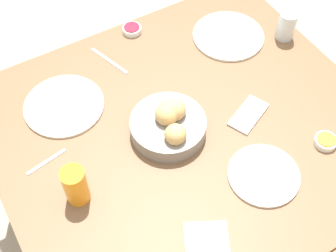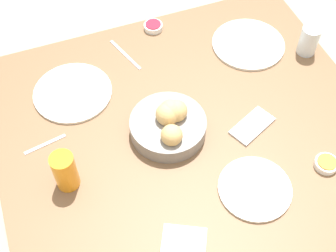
# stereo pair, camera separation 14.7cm
# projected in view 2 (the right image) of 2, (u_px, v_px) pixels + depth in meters

# --- Properties ---
(ground_plane) EXTENTS (10.00, 10.00, 0.00)m
(ground_plane) POSITION_uv_depth(u_px,v_px,m) (183.00, 225.00, 2.08)
(ground_plane) COLOR #A89E89
(dining_table) EXTENTS (1.21, 1.09, 0.72)m
(dining_table) POSITION_uv_depth(u_px,v_px,m) (187.00, 145.00, 1.57)
(dining_table) COLOR brown
(dining_table) RESTS_ON ground_plane
(bread_basket) EXTENTS (0.24, 0.24, 0.12)m
(bread_basket) POSITION_uv_depth(u_px,v_px,m) (169.00, 123.00, 1.46)
(bread_basket) COLOR gray
(bread_basket) RESTS_ON dining_table
(plate_near_left) EXTENTS (0.27, 0.27, 0.01)m
(plate_near_left) POSITION_uv_depth(u_px,v_px,m) (248.00, 44.00, 1.72)
(plate_near_left) COLOR silver
(plate_near_left) RESTS_ON dining_table
(plate_near_right) EXTENTS (0.27, 0.27, 0.01)m
(plate_near_right) POSITION_uv_depth(u_px,v_px,m) (73.00, 93.00, 1.58)
(plate_near_right) COLOR silver
(plate_near_right) RESTS_ON dining_table
(plate_far_center) EXTENTS (0.22, 0.22, 0.01)m
(plate_far_center) POSITION_uv_depth(u_px,v_px,m) (255.00, 189.00, 1.37)
(plate_far_center) COLOR silver
(plate_far_center) RESTS_ON dining_table
(juice_glass) EXTENTS (0.07, 0.07, 0.13)m
(juice_glass) POSITION_uv_depth(u_px,v_px,m) (65.00, 171.00, 1.33)
(juice_glass) COLOR orange
(juice_glass) RESTS_ON dining_table
(water_tumbler) EXTENTS (0.07, 0.07, 0.11)m
(water_tumbler) POSITION_uv_depth(u_px,v_px,m) (309.00, 40.00, 1.66)
(water_tumbler) COLOR silver
(water_tumbler) RESTS_ON dining_table
(jam_bowl_berry) EXTENTS (0.07, 0.07, 0.02)m
(jam_bowl_berry) POSITION_uv_depth(u_px,v_px,m) (153.00, 26.00, 1.77)
(jam_bowl_berry) COLOR white
(jam_bowl_berry) RESTS_ON dining_table
(jam_bowl_honey) EXTENTS (0.07, 0.07, 0.02)m
(jam_bowl_honey) POSITION_uv_depth(u_px,v_px,m) (326.00, 164.00, 1.41)
(jam_bowl_honey) COLOR white
(jam_bowl_honey) RESTS_ON dining_table
(fork_silver) EXTENTS (0.07, 0.18, 0.00)m
(fork_silver) POSITION_uv_depth(u_px,v_px,m) (125.00, 55.00, 1.70)
(fork_silver) COLOR #B7B7BC
(fork_silver) RESTS_ON dining_table
(spoon_coffee) EXTENTS (0.14, 0.03, 0.00)m
(spoon_coffee) POSITION_uv_depth(u_px,v_px,m) (45.00, 144.00, 1.46)
(spoon_coffee) COLOR #B7B7BC
(spoon_coffee) RESTS_ON dining_table
(napkin) EXTENTS (0.16, 0.16, 0.00)m
(napkin) POSITION_uv_depth(u_px,v_px,m) (183.00, 246.00, 1.26)
(napkin) COLOR silver
(napkin) RESTS_ON dining_table
(cell_phone) EXTENTS (0.17, 0.13, 0.01)m
(cell_phone) POSITION_uv_depth(u_px,v_px,m) (252.00, 126.00, 1.50)
(cell_phone) COLOR silver
(cell_phone) RESTS_ON dining_table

